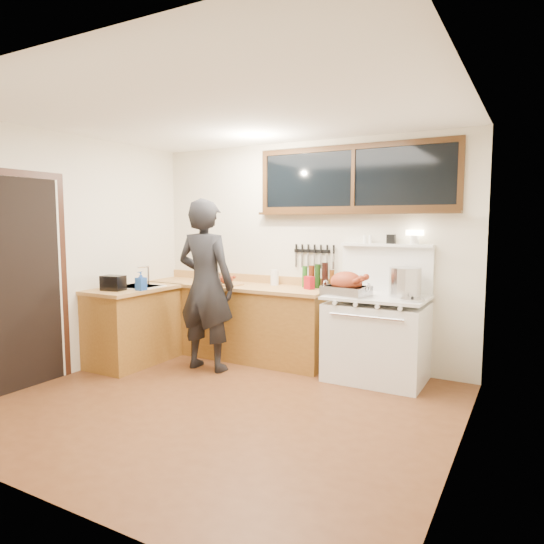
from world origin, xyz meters
The scene contains 20 objects.
ground_plane centered at (0.00, 0.00, -0.01)m, with size 4.00×3.50×0.02m, color #522C15.
room_shell centered at (0.00, 0.00, 1.65)m, with size 4.10×3.60×2.65m.
counter_back centered at (-0.80, 1.45, 0.45)m, with size 2.44×0.64×1.00m.
counter_left centered at (-1.70, 0.62, 0.45)m, with size 0.64×1.09×0.90m.
sink_unit centered at (-1.68, 0.70, 0.85)m, with size 0.50×0.45×0.37m.
vintage_stove centered at (1.00, 1.41, 0.47)m, with size 1.02×0.74×1.58m.
back_window centered at (0.60, 1.72, 2.06)m, with size 2.32×0.13×0.77m.
left_doorway centered at (-1.99, -0.55, 1.09)m, with size 0.02×1.04×2.17m.
knife_strip centered at (0.12, 1.73, 1.31)m, with size 0.52×0.03×0.28m.
man centered at (-0.79, 0.84, 0.96)m, with size 0.72×0.49×1.92m.
soap_bottle centered at (-1.43, 0.50, 1.01)m, with size 0.10×0.10×0.21m.
toaster centered at (-1.70, 0.34, 0.98)m, with size 0.27×0.20×0.17m.
cutting_board centered at (-0.85, 1.33, 0.95)m, with size 0.39×0.32×0.13m.
roast_turkey centered at (0.71, 1.27, 1.00)m, with size 0.50×0.40×0.25m.
stockpot centered at (1.26, 1.48, 1.05)m, with size 0.39×0.39×0.30m.
saucepan centered at (1.13, 1.70, 0.95)m, with size 0.16×0.27×0.11m.
pot_lid centered at (1.39, 1.25, 0.91)m, with size 0.25×0.25×0.04m.
coffee_tin centered at (0.18, 1.49, 0.97)m, with size 0.12×0.11×0.15m.
pitcher centered at (-0.34, 1.61, 0.99)m, with size 0.11×0.11×0.19m.
bottle_cluster centered at (0.25, 1.63, 1.03)m, with size 0.49×0.07×0.30m.
Camera 1 is at (2.45, -3.49, 1.67)m, focal length 32.00 mm.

